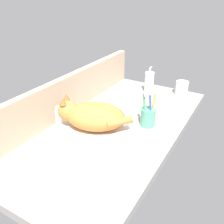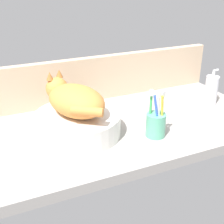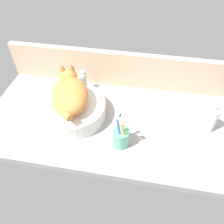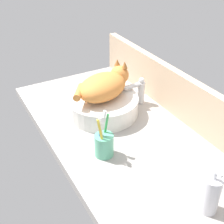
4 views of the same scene
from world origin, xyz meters
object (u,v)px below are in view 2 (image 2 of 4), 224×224
(sink_basin, at_px, (78,124))
(toothbrush_cup, at_px, (156,124))
(faucet, at_px, (63,98))
(soap_dispenser, at_px, (211,90))
(cat, at_px, (74,99))

(sink_basin, distance_m, toothbrush_cup, 0.30)
(faucet, xyz_separation_m, toothbrush_cup, (0.26, -0.33, -0.02))
(sink_basin, relative_size, soap_dispenser, 1.98)
(cat, bearing_deg, sink_basin, -66.51)
(faucet, relative_size, toothbrush_cup, 0.73)
(cat, height_order, soap_dispenser, cat)
(sink_basin, xyz_separation_m, toothbrush_cup, (0.26, -0.13, 0.01))
(toothbrush_cup, bearing_deg, sink_basin, 153.27)
(soap_dispenser, bearing_deg, toothbrush_cup, -157.88)
(cat, distance_m, toothbrush_cup, 0.32)
(sink_basin, distance_m, soap_dispenser, 0.66)
(sink_basin, relative_size, toothbrush_cup, 1.75)
(cat, distance_m, faucet, 0.20)
(faucet, bearing_deg, soap_dispenser, -14.53)
(sink_basin, bearing_deg, cat, 113.49)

